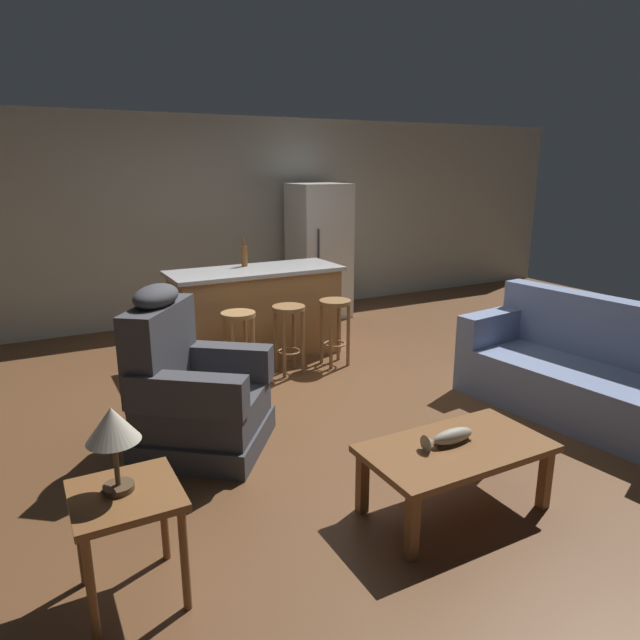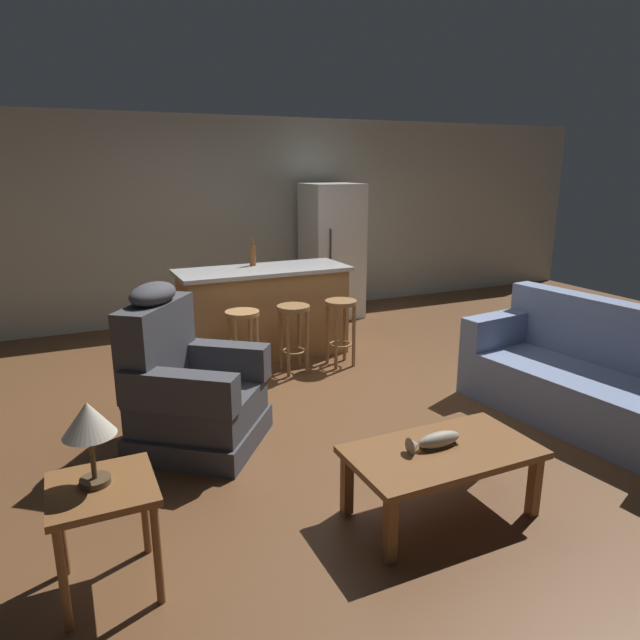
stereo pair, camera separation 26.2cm
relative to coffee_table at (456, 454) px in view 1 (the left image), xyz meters
The scene contains 14 objects.
ground_plane 1.88m from the coffee_table, 88.38° to the left, with size 12.00×12.00×0.00m.
back_wall 5.06m from the coffee_table, 89.40° to the left, with size 12.00×0.05×2.60m.
coffee_table is the anchor object (origin of this frame).
fish_figurine 0.11m from the coffee_table, 138.09° to the left, with size 0.34×0.10×0.10m.
couch 1.95m from the coffee_table, 17.21° to the left, with size 1.06×1.99×0.94m.
recliner_near_lamp 1.88m from the coffee_table, 126.96° to the left, with size 1.18×1.18×1.20m.
end_table 1.83m from the coffee_table, behind, with size 0.48×0.48×0.56m.
table_lamp 1.92m from the coffee_table, behind, with size 0.24×0.24×0.41m.
kitchen_island 3.20m from the coffee_table, 89.06° to the left, with size 1.80×0.70×0.95m.
bar_stool_left 2.60m from the coffee_table, 98.44° to the left, with size 0.32×0.32×0.68m.
bar_stool_middle 2.57m from the coffee_table, 87.02° to the left, with size 0.32×0.32×0.68m.
bar_stool_right 2.65m from the coffee_table, 75.82° to the left, with size 0.32×0.32×0.68m.
refrigerator 4.66m from the coffee_table, 71.83° to the left, with size 0.70×0.69×1.76m.
bottle_tall_green 3.47m from the coffee_table, 89.81° to the left, with size 0.07×0.07×0.30m.
Camera 1 is at (-2.17, -4.11, 2.00)m, focal length 32.00 mm.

